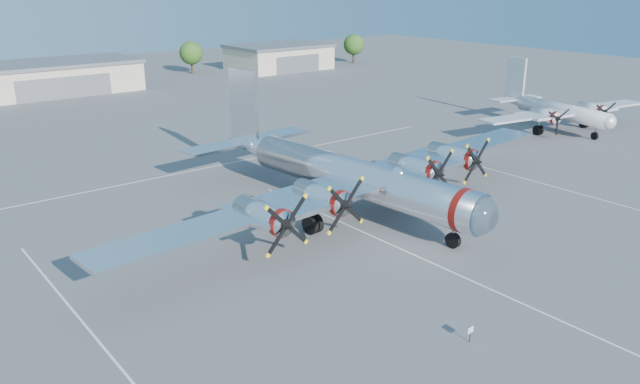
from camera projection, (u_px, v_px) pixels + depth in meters
ground at (377, 238)px, 48.03m from camera, size 260.00×260.00×0.00m
parking_lines at (393, 246)px, 46.73m from camera, size 60.00×50.08×0.01m
hangar_center at (51, 77)px, 107.83m from camera, size 28.60×14.60×5.40m
hangar_east at (279, 57)px, 136.06m from camera, size 20.60×14.60×5.40m
tree_east at (191, 53)px, 129.45m from camera, size 4.80×4.80×6.64m
tree_far_east at (354, 45)px, 145.87m from camera, size 4.80×4.80×6.64m
main_bomber_b29 at (344, 209)px, 54.12m from camera, size 50.70×36.86×10.63m
twin_engine_east at (555, 130)px, 82.50m from camera, size 30.22×24.07×8.62m
info_placard at (470, 332)px, 34.16m from camera, size 0.49×0.07×0.93m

